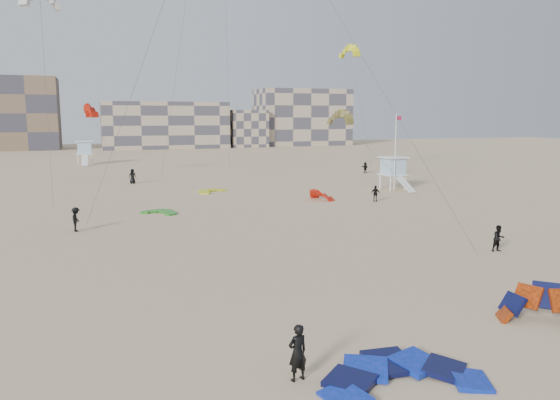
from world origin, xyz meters
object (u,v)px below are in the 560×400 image
object	(u,v)px
kite_ground_orange	(544,324)
kitesurfer_main	(298,352)
kite_ground_blue	(402,383)
lifeguard_tower_near	(393,173)

from	to	relation	value
kite_ground_orange	kitesurfer_main	world-z (taller)	kitesurfer_main
kite_ground_orange	kite_ground_blue	bearing A→B (deg)	-118.99
kite_ground_blue	kite_ground_orange	bearing A→B (deg)	21.48
kite_ground_orange	kitesurfer_main	bearing A→B (deg)	-129.63
kite_ground_blue	kitesurfer_main	size ratio (longest dim) A/B	2.73
kite_ground_orange	lifeguard_tower_near	world-z (taller)	lifeguard_tower_near
kite_ground_orange	kitesurfer_main	size ratio (longest dim) A/B	1.93
kite_ground_blue	lifeguard_tower_near	xyz separation A→B (m)	(23.43, 40.53, 1.86)
kite_ground_blue	kite_ground_orange	world-z (taller)	kite_ground_orange
kite_ground_blue	lifeguard_tower_near	bearing A→B (deg)	64.36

